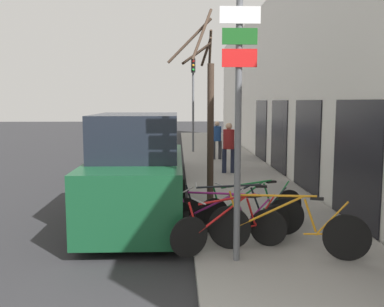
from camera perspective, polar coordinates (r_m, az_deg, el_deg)
name	(u,v)px	position (r m, az deg, el deg)	size (l,w,h in m)	color
ground_plane	(155,179)	(14.13, -4.92, -3.44)	(80.00, 80.00, 0.00)	#28282B
sidewalk_curb	(225,164)	(16.97, 4.37, -1.42)	(3.20, 32.00, 0.15)	gray
building_facade	(271,84)	(16.98, 10.46, 9.12)	(0.23, 32.00, 6.50)	silver
signpost	(238,117)	(6.29, 6.19, 4.91)	(0.58, 0.12, 3.88)	#595B60
bicycle_0	(286,229)	(6.96, 12.40, -9.77)	(2.40, 0.86, 0.98)	black
bicycle_1	(234,226)	(7.10, 5.62, -9.61)	(2.08, 1.02, 0.89)	black
bicycle_2	(222,219)	(7.49, 4.06, -8.75)	(2.06, 0.91, 0.86)	black
bicycle_3	(236,213)	(7.80, 5.86, -7.92)	(2.48, 0.44, 0.94)	black
bicycle_4	(252,207)	(8.33, 8.05, -7.11)	(2.18, 0.98, 0.89)	black
parked_car_0	(138,174)	(9.06, -7.21, -2.69)	(2.06, 4.75, 2.29)	#144728
parked_car_1	(148,148)	(14.59, -5.94, 0.69)	(2.14, 4.44, 2.10)	#B2B7BC
pedestrian_near	(229,144)	(14.36, 4.91, 1.26)	(0.44, 0.37, 1.69)	#1E2338
pedestrian_far	(217,137)	(17.73, 3.35, 2.16)	(0.41, 0.35, 1.58)	#333338
street_tree	(208,116)	(9.98, 2.19, 5.08)	(1.08, 1.50, 4.48)	#3D2D23
traffic_light	(193,91)	(20.33, 0.15, 8.36)	(0.20, 0.30, 4.50)	#595B60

